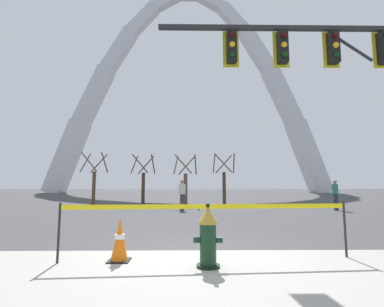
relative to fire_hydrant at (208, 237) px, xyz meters
name	(u,v)px	position (x,y,z in m)	size (l,w,h in m)	color
ground_plane	(192,252)	(-0.24, 1.06, -0.47)	(240.00, 240.00, 0.00)	#3D3D3F
fire_hydrant	(208,237)	(0.00, 0.00, 0.00)	(0.46, 0.48, 0.99)	black
caution_tape_barrier	(208,220)	(0.03, 0.42, 0.21)	(5.02, 0.37, 0.99)	#232326
traffic_cone_by_hydrant	(120,240)	(-1.48, 0.38, -0.11)	(0.36, 0.36, 0.73)	black
traffic_signal_gantry	(350,70)	(4.08, 2.71, 3.94)	(7.82, 0.44, 6.00)	#232326
monument_arch	(189,99)	(-0.24, 49.38, 17.91)	(54.23, 3.30, 41.74)	silver
tree_far_left	(94,181)	(-6.84, 15.13, 1.13)	(1.66, 1.67, 3.59)	brown
tree_left_mid	(143,182)	(-3.49, 15.51, 1.08)	(1.62, 1.63, 3.48)	#473323
tree_center_left	(186,183)	(-0.48, 13.65, 0.98)	(1.52, 1.53, 3.27)	brown
tree_center_right	(224,182)	(2.23, 15.41, 1.11)	(1.65, 1.66, 3.55)	brown
pedestrian_walking_left	(336,195)	(7.49, 10.36, 0.35)	(0.38, 0.38, 1.59)	#232847
pedestrian_standing_center	(182,195)	(-0.63, 10.39, 0.35)	(0.37, 0.39, 1.59)	#38383D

